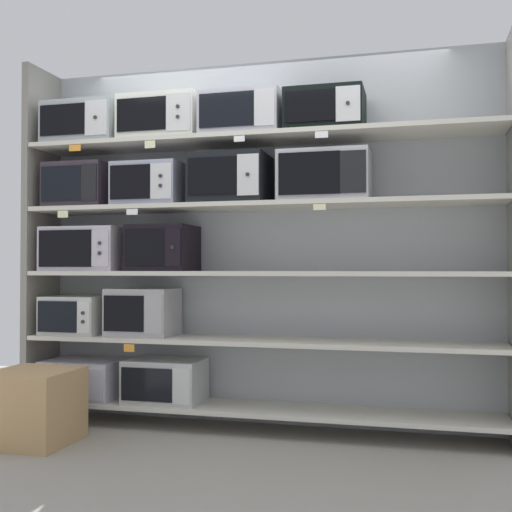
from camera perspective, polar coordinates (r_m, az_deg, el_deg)
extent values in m
cube|color=gray|center=(3.41, -4.46, -19.59)|extent=(7.16, 6.00, 0.02)
cube|color=#9EA3A8|center=(4.42, 0.75, 1.30)|extent=(3.36, 0.04, 2.51)
cube|color=gray|center=(4.86, -18.75, 1.14)|extent=(0.05, 0.42, 2.51)
cube|color=beige|center=(4.29, 0.00, -13.60)|extent=(3.16, 0.42, 0.03)
cube|color=#B6B4C3|center=(4.73, -15.16, -10.57)|extent=(0.53, 0.40, 0.27)
cube|color=black|center=(4.59, -17.08, -10.86)|extent=(0.37, 0.01, 0.19)
cube|color=#B6B4C3|center=(4.46, -14.28, -11.15)|extent=(0.13, 0.01, 0.21)
cube|color=#B9BABB|center=(4.46, -8.16, -11.02)|extent=(0.52, 0.36, 0.29)
cube|color=black|center=(4.32, -9.81, -11.35)|extent=(0.36, 0.01, 0.22)
cube|color=silver|center=(4.23, -6.74, -11.58)|extent=(0.12, 0.01, 0.23)
cube|color=orange|center=(4.57, -16.30, -13.32)|extent=(0.07, 0.00, 0.04)
cube|color=beige|center=(4.22, 0.00, -7.66)|extent=(3.16, 0.42, 0.03)
cube|color=beige|center=(4.71, -15.72, -5.12)|extent=(0.42, 0.38, 0.27)
cube|color=black|center=(4.56, -17.44, -5.23)|extent=(0.30, 0.01, 0.21)
cube|color=silver|center=(4.46, -15.26, -5.34)|extent=(0.09, 0.01, 0.21)
cylinder|color=#262628|center=(4.46, -15.32, -5.73)|extent=(0.02, 0.01, 0.02)
cylinder|color=#262628|center=(4.45, -15.32, -4.97)|extent=(0.02, 0.01, 0.02)
cube|color=#A3A0A5|center=(4.47, -10.12, -4.98)|extent=(0.45, 0.33, 0.33)
cube|color=black|center=(4.34, -11.80, -5.09)|extent=(0.29, 0.01, 0.24)
cube|color=#A3A0A5|center=(4.26, -9.23, -5.18)|extent=(0.13, 0.01, 0.26)
cube|color=orange|center=(4.30, -11.35, -8.12)|extent=(0.08, 0.00, 0.05)
cube|color=beige|center=(4.19, 0.00, -1.57)|extent=(3.16, 0.42, 0.03)
cube|color=#BBB1C0|center=(4.66, -14.94, 0.59)|extent=(0.56, 0.38, 0.31)
cube|color=black|center=(4.52, -16.80, 0.65)|extent=(0.40, 0.01, 0.25)
cube|color=#BBB1C0|center=(4.39, -13.85, 0.69)|extent=(0.13, 0.01, 0.25)
cylinder|color=#262628|center=(4.38, -13.91, 0.25)|extent=(0.02, 0.01, 0.02)
cylinder|color=#262628|center=(4.38, -13.90, 1.14)|extent=(0.02, 0.01, 0.02)
cube|color=black|center=(4.41, -8.35, 0.69)|extent=(0.42, 0.37, 0.31)
cube|color=black|center=(4.25, -9.98, 0.76)|extent=(0.29, 0.01, 0.24)
cube|color=black|center=(4.17, -7.49, 0.79)|extent=(0.11, 0.01, 0.25)
cylinder|color=#262628|center=(4.16, -7.54, 0.80)|extent=(0.02, 0.01, 0.02)
cube|color=beige|center=(4.21, 0.00, 4.52)|extent=(3.16, 0.42, 0.03)
cube|color=#352A35|center=(4.72, -15.51, 6.07)|extent=(0.45, 0.32, 0.32)
cube|color=black|center=(4.61, -17.14, 6.26)|extent=(0.31, 0.01, 0.24)
cube|color=black|center=(4.50, -14.82, 6.42)|extent=(0.12, 0.01, 0.25)
cube|color=#969BAF|center=(4.48, -9.36, 6.29)|extent=(0.47, 0.38, 0.29)
cube|color=black|center=(4.33, -11.25, 6.55)|extent=(0.29, 0.01, 0.23)
cube|color=silver|center=(4.24, -8.55, 6.70)|extent=(0.15, 0.01, 0.24)
cylinder|color=#262628|center=(4.23, -8.60, 6.28)|extent=(0.02, 0.01, 0.02)
cylinder|color=#262628|center=(4.24, -8.60, 7.15)|extent=(0.02, 0.01, 0.02)
cube|color=black|center=(4.28, -2.25, 6.85)|extent=(0.50, 0.40, 0.33)
cube|color=black|center=(4.10, -3.97, 7.20)|extent=(0.33, 0.01, 0.24)
cube|color=silver|center=(4.04, -0.78, 7.34)|extent=(0.14, 0.01, 0.26)
cylinder|color=#262628|center=(4.03, -0.81, 7.35)|extent=(0.02, 0.01, 0.02)
cube|color=#B9B7BF|center=(4.14, 6.20, 7.10)|extent=(0.58, 0.34, 0.33)
cube|color=black|center=(3.98, 4.78, 7.44)|extent=(0.39, 0.01, 0.27)
cube|color=black|center=(3.95, 8.72, 7.52)|extent=(0.16, 0.01, 0.26)
cube|color=beige|center=(4.52, -16.98, 3.63)|extent=(0.08, 0.00, 0.05)
cube|color=white|center=(4.28, -11.08, 3.93)|extent=(0.08, 0.00, 0.04)
cube|color=beige|center=(3.91, 5.73, 4.41)|extent=(0.08, 0.00, 0.04)
cube|color=beige|center=(4.28, 0.00, 10.49)|extent=(3.16, 0.42, 0.03)
cube|color=#9EA6A8|center=(4.78, -15.00, 11.31)|extent=(0.54, 0.37, 0.30)
cube|color=black|center=(4.65, -17.02, 11.65)|extent=(0.34, 0.01, 0.21)
cube|color=silver|center=(4.53, -14.21, 11.99)|extent=(0.16, 0.01, 0.24)
cylinder|color=#262628|center=(4.52, -14.27, 12.01)|extent=(0.02, 0.01, 0.02)
cube|color=silver|center=(4.53, -8.41, 12.06)|extent=(0.56, 0.33, 0.31)
cube|color=black|center=(4.40, -10.28, 12.45)|extent=(0.35, 0.01, 0.22)
cube|color=silver|center=(4.30, -7.02, 12.75)|extent=(0.17, 0.01, 0.25)
cylinder|color=#262628|center=(4.29, -7.07, 12.34)|extent=(0.02, 0.01, 0.02)
cylinder|color=#262628|center=(4.30, -7.07, 13.22)|extent=(0.02, 0.01, 0.02)
cube|color=#B9B6C4|center=(4.34, -1.16, 12.51)|extent=(0.53, 0.35, 0.29)
cube|color=black|center=(4.18, -2.68, 13.03)|extent=(0.37, 0.01, 0.22)
cube|color=silver|center=(4.12, 0.75, 13.25)|extent=(0.13, 0.01, 0.23)
cube|color=black|center=(4.22, 6.26, 12.75)|extent=(0.50, 0.35, 0.27)
cube|color=black|center=(4.06, 4.88, 13.32)|extent=(0.32, 0.01, 0.20)
cube|color=silver|center=(4.03, 8.27, 13.43)|extent=(0.15, 0.01, 0.22)
cylinder|color=#262628|center=(4.02, 8.26, 13.47)|extent=(0.02, 0.01, 0.02)
cube|color=orange|center=(4.53, -15.98, 9.34)|extent=(0.09, 0.00, 0.04)
cube|color=beige|center=(4.29, -9.52, 9.88)|extent=(0.07, 0.00, 0.05)
cube|color=white|center=(4.08, -1.51, 10.51)|extent=(0.07, 0.00, 0.04)
cube|color=white|center=(3.97, 5.92, 10.82)|extent=(0.08, 0.00, 0.04)
cube|color=tan|center=(4.21, -19.35, -12.66)|extent=(0.47, 0.47, 0.45)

